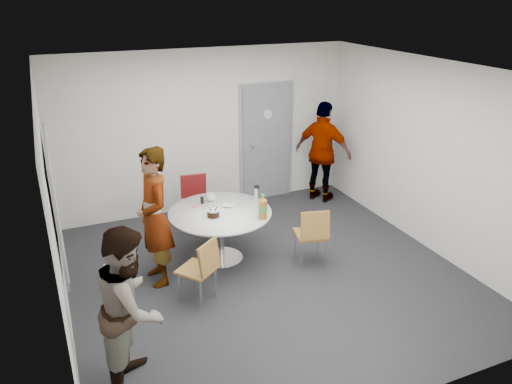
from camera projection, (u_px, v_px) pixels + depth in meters
name	position (u px, v px, depth m)	size (l,w,h in m)	color
floor	(267.00, 274.00, 6.69)	(5.00, 5.00, 0.00)	black
ceiling	(269.00, 70.00, 5.66)	(5.00, 5.00, 0.00)	silver
wall_back	(206.00, 131.00, 8.30)	(5.00, 5.00, 0.00)	silver
wall_left	(53.00, 214.00, 5.27)	(5.00, 5.00, 0.00)	silver
wall_right	(428.00, 156.00, 7.09)	(5.00, 5.00, 0.00)	silver
wall_front	(395.00, 282.00, 4.05)	(5.00, 5.00, 0.00)	silver
door	(266.00, 143.00, 8.81)	(1.02, 0.17, 2.12)	slate
whiteboard	(55.00, 198.00, 5.41)	(0.04, 1.90, 1.25)	gray
table	(223.00, 218.00, 6.83)	(1.41, 1.41, 1.08)	silver
chair_near_left	(202.00, 266.00, 5.93)	(0.57, 0.57, 0.83)	olive
chair_near_right	(313.00, 232.00, 6.71)	(0.49, 0.52, 0.86)	olive
chair_far	(195.00, 197.00, 7.78)	(0.47, 0.50, 0.88)	maroon
person_main	(154.00, 217.00, 6.23)	(0.66, 0.43, 1.81)	#A5C6EA
person_left	(131.00, 307.00, 4.63)	(0.80, 0.62, 1.64)	white
person_right	(323.00, 152.00, 8.72)	(1.05, 0.44, 1.79)	black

